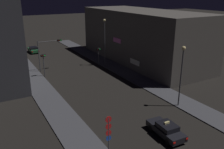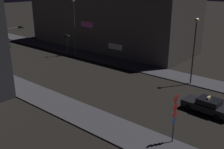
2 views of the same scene
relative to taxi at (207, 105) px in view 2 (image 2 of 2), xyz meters
The scene contains 10 objects.
sidewalk_left 22.99m from the taxi, 110.06° to the left, with size 3.48×63.21×0.12m, color #424247.
sidewalk_right 22.77m from the taxi, 71.47° to the left, with size 3.48×63.21×0.12m, color #424247.
building_facade_right 29.05m from the taxi, 59.20° to the left, with size 11.53×31.24×10.33m.
taxi is the anchor object (origin of this frame).
traffic_light_overhead 27.54m from the taxi, 98.99° to the left, with size 4.42×0.41×5.66m.
traffic_light_left_kerb 24.72m from the taxi, 103.84° to the left, with size 0.80×0.42×3.98m.
traffic_light_right_kerb 26.14m from the taxi, 78.40° to the left, with size 0.80×0.41×3.44m.
sign_pole_left 6.76m from the taxi, behind, with size 0.59×0.10×3.87m.
street_lamp_near_block 8.59m from the taxi, 36.06° to the left, with size 0.50×0.50×7.66m.
street_lamp_far_block 25.99m from the taxi, 75.91° to the left, with size 0.48×0.48×8.89m.
Camera 2 is at (-22.35, 0.39, 11.53)m, focal length 42.63 mm.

